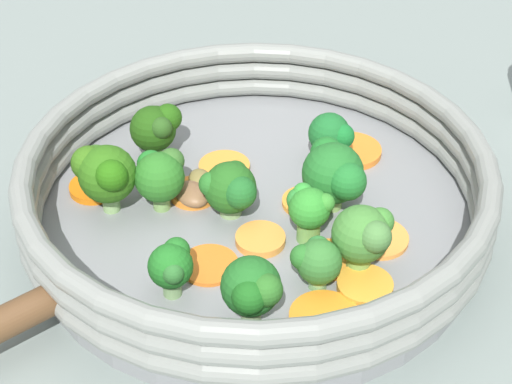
# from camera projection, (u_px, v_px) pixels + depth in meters

# --- Properties ---
(ground_plane) EXTENTS (4.00, 4.00, 0.00)m
(ground_plane) POSITION_uv_depth(u_px,v_px,m) (256.00, 227.00, 0.62)
(ground_plane) COLOR slate
(skillet) EXTENTS (0.31, 0.31, 0.02)m
(skillet) POSITION_uv_depth(u_px,v_px,m) (256.00, 218.00, 0.61)
(skillet) COLOR gray
(skillet) RESTS_ON ground_plane
(skillet_rim_wall) EXTENTS (0.33, 0.33, 0.05)m
(skillet_rim_wall) POSITION_uv_depth(u_px,v_px,m) (256.00, 182.00, 0.59)
(skillet_rim_wall) COLOR gray
(skillet_rim_wall) RESTS_ON skillet
(skillet_rivet_left) EXTENTS (0.01, 0.01, 0.01)m
(skillet_rivet_left) POSITION_uv_depth(u_px,v_px,m) (48.00, 272.00, 0.55)
(skillet_rivet_left) COLOR gray
(skillet_rivet_left) RESTS_ON skillet
(skillet_rivet_right) EXTENTS (0.01, 0.01, 0.01)m
(skillet_rivet_right) POSITION_uv_depth(u_px,v_px,m) (94.00, 324.00, 0.51)
(skillet_rivet_right) COLOR gray
(skillet_rivet_right) RESTS_ON skillet
(carrot_slice_0) EXTENTS (0.05, 0.05, 0.01)m
(carrot_slice_0) POSITION_uv_depth(u_px,v_px,m) (352.00, 151.00, 0.66)
(carrot_slice_0) COLOR orange
(carrot_slice_0) RESTS_ON skillet
(carrot_slice_1) EXTENTS (0.04, 0.04, 0.01)m
(carrot_slice_1) POSITION_uv_depth(u_px,v_px,m) (194.00, 193.00, 0.62)
(carrot_slice_1) COLOR orange
(carrot_slice_1) RESTS_ON skillet
(carrot_slice_2) EXTENTS (0.05, 0.05, 0.00)m
(carrot_slice_2) POSITION_uv_depth(u_px,v_px,m) (306.00, 202.00, 0.61)
(carrot_slice_2) COLOR orange
(carrot_slice_2) RESTS_ON skillet
(carrot_slice_3) EXTENTS (0.05, 0.05, 0.00)m
(carrot_slice_3) POSITION_uv_depth(u_px,v_px,m) (331.00, 259.00, 0.56)
(carrot_slice_3) COLOR orange
(carrot_slice_3) RESTS_ON skillet
(carrot_slice_4) EXTENTS (0.05, 0.05, 0.00)m
(carrot_slice_4) POSITION_uv_depth(u_px,v_px,m) (325.00, 317.00, 0.52)
(carrot_slice_4) COLOR orange
(carrot_slice_4) RESTS_ON skillet
(carrot_slice_5) EXTENTS (0.05, 0.05, 0.00)m
(carrot_slice_5) POSITION_uv_depth(u_px,v_px,m) (209.00, 265.00, 0.56)
(carrot_slice_5) COLOR orange
(carrot_slice_5) RESTS_ON skillet
(carrot_slice_6) EXTENTS (0.05, 0.05, 0.00)m
(carrot_slice_6) POSITION_uv_depth(u_px,v_px,m) (97.00, 184.00, 0.62)
(carrot_slice_6) COLOR orange
(carrot_slice_6) RESTS_ON skillet
(carrot_slice_7) EXTENTS (0.04, 0.04, 0.01)m
(carrot_slice_7) POSITION_uv_depth(u_px,v_px,m) (365.00, 286.00, 0.54)
(carrot_slice_7) COLOR gold
(carrot_slice_7) RESTS_ON skillet
(carrot_slice_8) EXTENTS (0.05, 0.05, 0.00)m
(carrot_slice_8) POSITION_uv_depth(u_px,v_px,m) (224.00, 167.00, 0.64)
(carrot_slice_8) COLOR orange
(carrot_slice_8) RESTS_ON skillet
(carrot_slice_9) EXTENTS (0.05, 0.05, 0.01)m
(carrot_slice_9) POSITION_uv_depth(u_px,v_px,m) (260.00, 239.00, 0.57)
(carrot_slice_9) COLOR orange
(carrot_slice_9) RESTS_ON skillet
(carrot_slice_10) EXTENTS (0.06, 0.06, 0.00)m
(carrot_slice_10) POSITION_uv_depth(u_px,v_px,m) (378.00, 238.00, 0.58)
(carrot_slice_10) COLOR #F9953D
(carrot_slice_10) RESTS_ON skillet
(broccoli_floret_0) EXTENTS (0.04, 0.04, 0.04)m
(broccoli_floret_0) POSITION_uv_depth(u_px,v_px,m) (156.00, 127.00, 0.64)
(broccoli_floret_0) COLOR olive
(broccoli_floret_0) RESTS_ON skillet
(broccoli_floret_1) EXTENTS (0.04, 0.04, 0.04)m
(broccoli_floret_1) POSITION_uv_depth(u_px,v_px,m) (160.00, 174.00, 0.59)
(broccoli_floret_1) COLOR #7AA358
(broccoli_floret_1) RESTS_ON skillet
(broccoli_floret_2) EXTENTS (0.05, 0.05, 0.05)m
(broccoli_floret_2) POSITION_uv_depth(u_px,v_px,m) (334.00, 173.00, 0.59)
(broccoli_floret_2) COLOR #7CA350
(broccoli_floret_2) RESTS_ON skillet
(broccoli_floret_3) EXTENTS (0.04, 0.04, 0.05)m
(broccoli_floret_3) POSITION_uv_depth(u_px,v_px,m) (252.00, 289.00, 0.50)
(broccoli_floret_3) COLOR #87A36D
(broccoli_floret_3) RESTS_ON skillet
(broccoli_floret_4) EXTENTS (0.04, 0.03, 0.04)m
(broccoli_floret_4) POSITION_uv_depth(u_px,v_px,m) (331.00, 134.00, 0.64)
(broccoli_floret_4) COLOR #82A95C
(broccoli_floret_4) RESTS_ON skillet
(broccoli_floret_5) EXTENTS (0.05, 0.04, 0.05)m
(broccoli_floret_5) POSITION_uv_depth(u_px,v_px,m) (104.00, 172.00, 0.59)
(broccoli_floret_5) COLOR #8BB36D
(broccoli_floret_5) RESTS_ON skillet
(broccoli_floret_6) EXTENTS (0.04, 0.04, 0.05)m
(broccoli_floret_6) POSITION_uv_depth(u_px,v_px,m) (364.00, 235.00, 0.54)
(broccoli_floret_6) COLOR #77A64F
(broccoli_floret_6) RESTS_ON skillet
(broccoli_floret_7) EXTENTS (0.03, 0.03, 0.04)m
(broccoli_floret_7) POSITION_uv_depth(u_px,v_px,m) (172.00, 266.00, 0.52)
(broccoli_floret_7) COLOR #7CA367
(broccoli_floret_7) RESTS_ON skillet
(broccoli_floret_8) EXTENTS (0.03, 0.03, 0.04)m
(broccoli_floret_8) POSITION_uv_depth(u_px,v_px,m) (317.00, 261.00, 0.53)
(broccoli_floret_8) COLOR #7DB36F
(broccoli_floret_8) RESTS_ON skillet
(broccoli_floret_9) EXTENTS (0.04, 0.04, 0.04)m
(broccoli_floret_9) POSITION_uv_depth(u_px,v_px,m) (231.00, 188.00, 0.59)
(broccoli_floret_9) COLOR #8AAA6D
(broccoli_floret_9) RESTS_ON skillet
(broccoli_floret_10) EXTENTS (0.03, 0.03, 0.04)m
(broccoli_floret_10) POSITION_uv_depth(u_px,v_px,m) (309.00, 208.00, 0.56)
(broccoli_floret_10) COLOR #6DA64F
(broccoli_floret_10) RESTS_ON skillet
(mushroom_piece_0) EXTENTS (0.02, 0.03, 0.01)m
(mushroom_piece_0) POSITION_uv_depth(u_px,v_px,m) (200.00, 179.00, 0.62)
(mushroom_piece_0) COLOR olive
(mushroom_piece_0) RESTS_ON skillet
(mushroom_piece_1) EXTENTS (0.03, 0.02, 0.01)m
(mushroom_piece_1) POSITION_uv_depth(u_px,v_px,m) (341.00, 175.00, 0.63)
(mushroom_piece_1) COLOR brown
(mushroom_piece_1) RESTS_ON skillet
(mushroom_piece_2) EXTENTS (0.04, 0.04, 0.01)m
(mushroom_piece_2) POSITION_uv_depth(u_px,v_px,m) (190.00, 198.00, 0.60)
(mushroom_piece_2) COLOR brown
(mushroom_piece_2) RESTS_ON skillet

